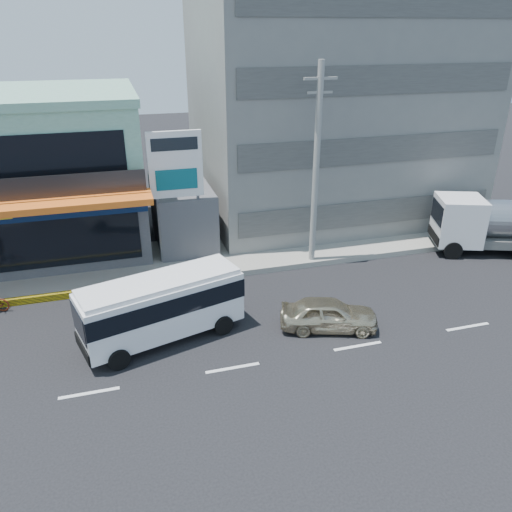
{
  "coord_description": "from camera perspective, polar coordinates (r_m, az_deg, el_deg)",
  "views": [
    {
      "loc": [
        -3.23,
        -14.43,
        11.28
      ],
      "look_at": [
        2.18,
        4.56,
        2.2
      ],
      "focal_mm": 35.0,
      "sensor_mm": 36.0,
      "label": 1
    }
  ],
  "objects": [
    {
      "name": "sidewalk",
      "position": [
        27.65,
        2.81,
        0.92
      ],
      "size": [
        70.0,
        5.0,
        0.3
      ],
      "primitive_type": "cube",
      "color": "gray",
      "rests_on": "ground"
    },
    {
      "name": "sedan",
      "position": [
        20.61,
        8.33,
        -6.59
      ],
      "size": [
        4.24,
        2.69,
        1.34
      ],
      "primitive_type": "imported",
      "rotation": [
        0.0,
        0.0,
        1.27
      ],
      "color": "beige",
      "rests_on": "ground"
    },
    {
      "name": "shop_building",
      "position": [
        29.68,
        -24.89,
        8.21
      ],
      "size": [
        12.4,
        11.7,
        8.0
      ],
      "color": "#444549",
      "rests_on": "ground"
    },
    {
      "name": "satellite_dish",
      "position": [
        26.77,
        -8.38,
        7.7
      ],
      "size": [
        1.5,
        1.5,
        0.15
      ],
      "primitive_type": "cylinder",
      "color": "slate",
      "rests_on": "gap_structure"
    },
    {
      "name": "utility_pole_near",
      "position": [
        24.49,
        6.88,
        10.01
      ],
      "size": [
        1.6,
        0.3,
        10.0
      ],
      "color": "#999993",
      "rests_on": "ground"
    },
    {
      "name": "billboard",
      "position": [
        24.63,
        -9.13,
        9.43
      ],
      "size": [
        2.6,
        0.18,
        6.9
      ],
      "color": "gray",
      "rests_on": "ground"
    },
    {
      "name": "ground",
      "position": [
        18.6,
        -2.69,
        -12.67
      ],
      "size": [
        120.0,
        120.0,
        0.0
      ],
      "primitive_type": "plane",
      "color": "black",
      "rests_on": "ground"
    },
    {
      "name": "minibus",
      "position": [
        19.67,
        -10.73,
        -5.37
      ],
      "size": [
        6.59,
        3.68,
        2.63
      ],
      "color": "white",
      "rests_on": "ground"
    },
    {
      "name": "concrete_building",
      "position": [
        32.55,
        8.59,
        16.88
      ],
      "size": [
        16.0,
        12.0,
        14.0
      ],
      "primitive_type": "cube",
      "color": "gray",
      "rests_on": "ground"
    },
    {
      "name": "gap_structure",
      "position": [
        28.29,
        -8.45,
        4.73
      ],
      "size": [
        3.0,
        6.0,
        3.5
      ],
      "primitive_type": "cube",
      "color": "#444549",
      "rests_on": "ground"
    },
    {
      "name": "tanker_truck",
      "position": [
        30.03,
        26.37,
        3.31
      ],
      "size": [
        8.02,
        4.74,
        3.04
      ],
      "color": "white",
      "rests_on": "ground"
    }
  ]
}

